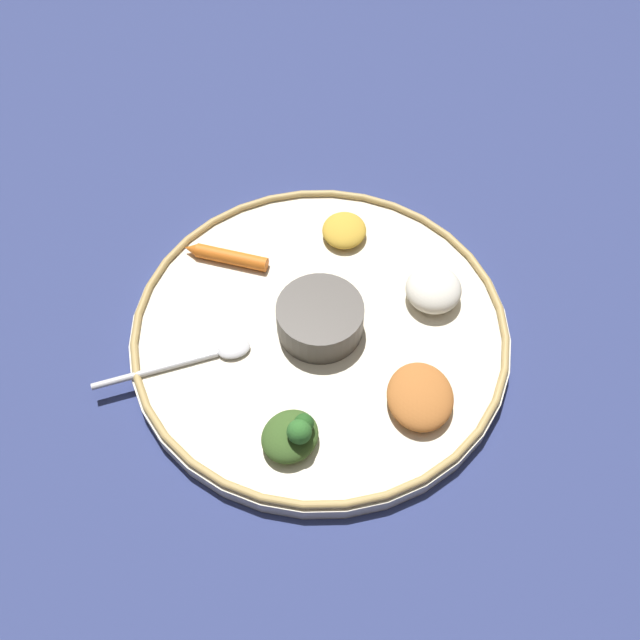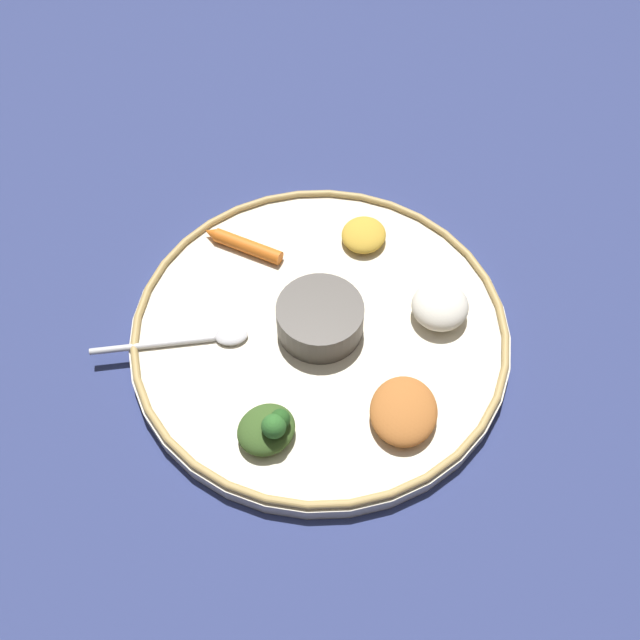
{
  "view_description": "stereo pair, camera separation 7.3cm",
  "coord_description": "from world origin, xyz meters",
  "views": [
    {
      "loc": [
        -0.19,
        0.37,
        0.64
      ],
      "look_at": [
        0.0,
        0.0,
        0.03
      ],
      "focal_mm": 39.99,
      "sensor_mm": 36.0,
      "label": 1
    },
    {
      "loc": [
        -0.25,
        0.33,
        0.64
      ],
      "look_at": [
        0.0,
        0.0,
        0.03
      ],
      "focal_mm": 39.99,
      "sensor_mm": 36.0,
      "label": 2
    }
  ],
  "objects": [
    {
      "name": "spoon",
      "position": [
        0.09,
        0.09,
        0.02
      ],
      "size": [
        0.13,
        0.13,
        0.01
      ],
      "color": "silver",
      "rests_on": "platter"
    },
    {
      "name": "platter",
      "position": [
        0.0,
        0.0,
        0.01
      ],
      "size": [
        0.4,
        0.4,
        0.02
      ],
      "primitive_type": "cylinder",
      "color": "beige",
      "rests_on": "ground_plane"
    },
    {
      "name": "mound_rice_white",
      "position": [
        -0.09,
        -0.09,
        0.03
      ],
      "size": [
        0.07,
        0.08,
        0.03
      ],
      "primitive_type": "ellipsoid",
      "rotation": [
        0.0,
        0.0,
        1.84
      ],
      "color": "silver",
      "rests_on": "platter"
    },
    {
      "name": "mound_chickpea",
      "position": [
        -0.13,
        0.03,
        0.03
      ],
      "size": [
        0.09,
        0.1,
        0.02
      ],
      "primitive_type": "ellipsoid",
      "rotation": [
        0.0,
        0.0,
        2.04
      ],
      "color": "#B2662D",
      "rests_on": "platter"
    },
    {
      "name": "mound_lentil_yellow",
      "position": [
        0.03,
        -0.13,
        0.03
      ],
      "size": [
        0.07,
        0.07,
        0.02
      ],
      "primitive_type": "ellipsoid",
      "rotation": [
        0.0,
        0.0,
        5.08
      ],
      "color": "gold",
      "rests_on": "platter"
    },
    {
      "name": "center_bowl",
      "position": [
        0.0,
        0.0,
        0.04
      ],
      "size": [
        0.09,
        0.09,
        0.04
      ],
      "color": "#4C4742",
      "rests_on": "platter"
    },
    {
      "name": "platter_rim",
      "position": [
        0.0,
        0.0,
        0.02
      ],
      "size": [
        0.39,
        0.39,
        0.01
      ],
      "primitive_type": "torus",
      "color": "tan",
      "rests_on": "platter"
    },
    {
      "name": "greens_pile",
      "position": [
        -0.04,
        0.13,
        0.03
      ],
      "size": [
        0.06,
        0.07,
        0.04
      ],
      "color": "#385623",
      "rests_on": "platter"
    },
    {
      "name": "carrot_near_spoon",
      "position": [
        0.13,
        -0.03,
        0.03
      ],
      "size": [
        0.1,
        0.03,
        0.02
      ],
      "color": "orange",
      "rests_on": "platter"
    },
    {
      "name": "ground_plane",
      "position": [
        0.0,
        0.0,
        0.0
      ],
      "size": [
        2.4,
        2.4,
        0.0
      ],
      "primitive_type": "plane",
      "color": "navy"
    }
  ]
}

